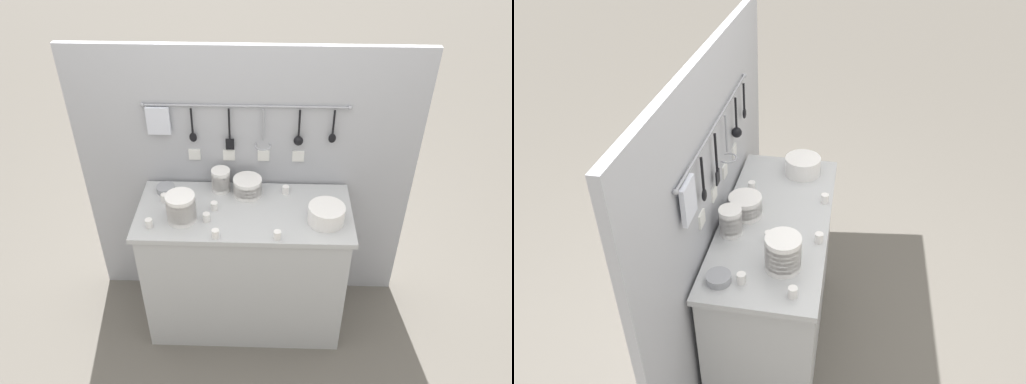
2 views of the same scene
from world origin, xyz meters
TOP-DOWN VIEW (x-y plane):
  - ground_plane at (0.00, 0.00)m, footprint 20.00×20.00m
  - counter at (0.00, 0.00)m, footprint 1.23×0.54m
  - back_wall at (-0.00, 0.31)m, footprint 2.03×0.11m
  - bowl_stack_tall_left at (-0.34, -0.09)m, footprint 0.16×0.16m
  - bowl_stack_nested_right at (-0.15, 0.20)m, footprint 0.11×0.11m
  - bowl_stack_back_corner at (0.01, 0.16)m, footprint 0.17×0.17m
  - plate_stack at (0.46, -0.08)m, footprint 0.20×0.20m
  - steel_mixing_bowl at (-0.48, 0.17)m, footprint 0.11×0.11m
  - cup_edge_near at (-0.14, -0.23)m, footprint 0.04×0.04m
  - cup_mid_row at (0.24, 0.17)m, footprint 0.04×0.04m
  - cup_back_left at (-0.47, 0.07)m, footprint 0.04×0.04m
  - cup_beside_plates at (-0.20, -0.10)m, footprint 0.04×0.04m
  - cup_front_left at (0.19, -0.23)m, footprint 0.04×0.04m
  - cup_front_right at (-0.17, 0.01)m, footprint 0.04×0.04m
  - cup_back_right at (-0.51, -0.16)m, footprint 0.04×0.04m

SIDE VIEW (x-z plane):
  - ground_plane at x=0.00m, z-range 0.00..0.00m
  - counter at x=0.00m, z-range 0.00..0.91m
  - back_wall at x=0.00m, z-range 0.00..1.78m
  - steel_mixing_bowl at x=-0.48m, z-range 0.91..0.95m
  - cup_edge_near at x=-0.14m, z-range 0.91..0.96m
  - cup_mid_row at x=0.24m, z-range 0.91..0.96m
  - cup_back_left at x=-0.47m, z-range 0.91..0.96m
  - cup_beside_plates at x=-0.20m, z-range 0.91..0.96m
  - cup_front_left at x=0.19m, z-range 0.91..0.96m
  - cup_front_right at x=-0.17m, z-range 0.91..0.96m
  - cup_back_right at x=-0.51m, z-range 0.91..0.96m
  - plate_stack at x=0.46m, z-range 0.91..1.02m
  - bowl_stack_back_corner at x=0.01m, z-range 0.91..1.02m
  - bowl_stack_nested_right at x=-0.15m, z-range 0.91..1.06m
  - bowl_stack_tall_left at x=-0.34m, z-range 0.91..1.08m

